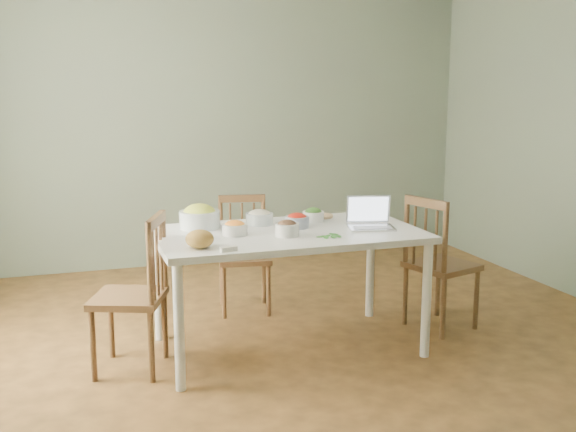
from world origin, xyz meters
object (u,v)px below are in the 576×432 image
object	(u,v)px
chair_left	(128,294)
bread_boule	(200,239)
chair_far	(244,255)
bowl_squash	(200,216)
chair_right	(442,262)
laptop	(372,213)
dining_table	(288,290)

from	to	relation	value
chair_left	bread_boule	world-z (taller)	chair_left
chair_far	bowl_squash	size ratio (longest dim) A/B	3.32
chair_right	bowl_squash	world-z (taller)	chair_right
bowl_squash	laptop	bearing A→B (deg)	-19.77
chair_far	bowl_squash	xyz separation A→B (m)	(-0.45, -0.56, 0.44)
chair_far	chair_left	world-z (taller)	chair_left
chair_right	laptop	xyz separation A→B (m)	(-0.63, -0.14, 0.42)
chair_far	chair_right	distance (m)	1.49
chair_left	chair_right	distance (m)	2.22
chair_left	laptop	xyz separation A→B (m)	(1.59, -0.07, 0.42)
chair_far	bowl_squash	distance (m)	0.84
bowl_squash	chair_right	bearing A→B (deg)	-8.08
laptop	chair_right	bearing A→B (deg)	26.71
chair_left	laptop	distance (m)	1.64
dining_table	laptop	xyz separation A→B (m)	(0.55, -0.10, 0.51)
dining_table	chair_right	world-z (taller)	chair_right
dining_table	chair_right	distance (m)	1.19
bread_boule	bowl_squash	bearing A→B (deg)	78.66
dining_table	chair_right	bearing A→B (deg)	1.97
bowl_squash	chair_far	bearing A→B (deg)	51.16
chair_left	bread_boule	bearing A→B (deg)	78.22
chair_left	laptop	size ratio (longest dim) A/B	3.28
bread_boule	dining_table	bearing A→B (deg)	23.86
chair_left	bowl_squash	size ratio (longest dim) A/B	3.64
chair_left	laptop	bearing A→B (deg)	108.14
chair_far	laptop	bearing A→B (deg)	-46.45
bread_boule	chair_left	bearing A→B (deg)	147.39
chair_far	bowl_squash	world-z (taller)	bowl_squash
bread_boule	bowl_squash	xyz separation A→B (m)	(0.11, 0.57, 0.02)
bowl_squash	bread_boule	bearing A→B (deg)	-101.34
chair_right	chair_far	bearing A→B (deg)	40.47
chair_right	bread_boule	size ratio (longest dim) A/B	5.78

